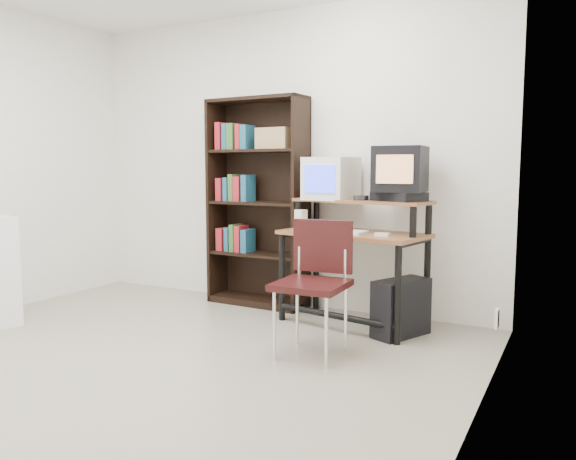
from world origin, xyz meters
The scene contains 16 objects.
floor centered at (0.00, 0.00, -0.01)m, with size 4.00×4.00×0.01m, color #A49C87.
back_wall centered at (0.00, 2.00, 1.30)m, with size 4.00×0.01×2.60m, color white.
right_wall centered at (2.00, 0.00, 1.30)m, with size 0.01×4.00×2.60m, color white.
computer_desk centered at (0.86, 1.62, 0.68)m, with size 1.19×0.75×0.98m.
crt_monitor centered at (0.60, 1.76, 1.14)m, with size 0.40×0.41×0.35m.
vcr centered at (1.19, 1.68, 1.01)m, with size 0.36×0.26×0.08m, color black.
crt_tv centered at (1.20, 1.68, 1.22)m, with size 0.38×0.38×0.34m.
cd_spindle centered at (0.90, 1.64, 0.99)m, with size 0.12×0.12×0.05m, color #26262B.
keyboard centered at (0.75, 1.51, 0.74)m, with size 0.47×0.21×0.04m, color silver.
mousepad centered at (1.13, 1.44, 0.72)m, with size 0.22×0.18×0.01m, color black.
mouse centered at (1.14, 1.46, 0.74)m, with size 0.10×0.06×0.03m, color white.
desk_speaker centered at (0.38, 1.65, 0.80)m, with size 0.08×0.07×0.17m, color silver.
pc_tower centered at (1.28, 1.49, 0.21)m, with size 0.20×0.45×0.42m, color black.
school_chair centered at (0.88, 0.86, 0.54)m, with size 0.46×0.46×0.88m.
bookshelf centered at (-0.15, 1.86, 0.94)m, with size 0.93×0.34×1.84m.
wall_outlet centered at (1.99, 1.15, 0.30)m, with size 0.02×0.08×0.12m, color beige.
Camera 1 is at (2.42, -2.46, 1.23)m, focal length 35.00 mm.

